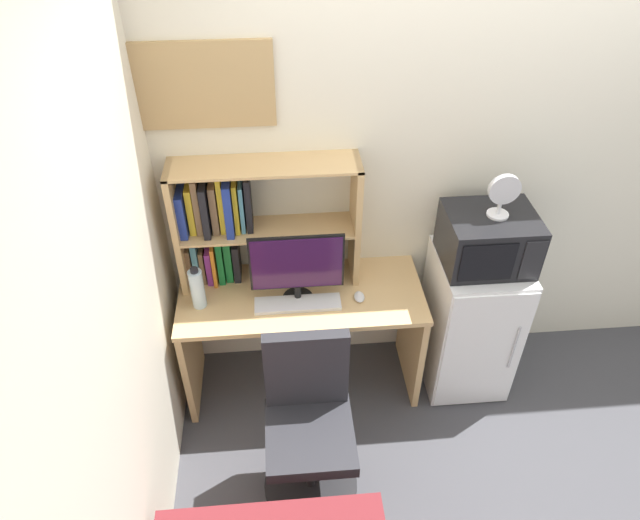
{
  "coord_description": "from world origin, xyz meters",
  "views": [
    {
      "loc": [
        -0.98,
        -2.58,
        2.83
      ],
      "look_at": [
        -0.79,
        -0.31,
        0.98
      ],
      "focal_mm": 32.29,
      "sensor_mm": 36.0,
      "label": 1
    }
  ],
  "objects_px": {
    "wall_corkboard": "(197,86)",
    "microwave": "(488,239)",
    "desk_fan": "(503,194)",
    "desk_chair": "(309,430)",
    "keyboard": "(298,304)",
    "mini_fridge": "(469,321)",
    "computer_mouse": "(359,297)",
    "hutch_bookshelf": "(237,222)",
    "water_bottle": "(197,288)",
    "monitor": "(297,266)"
  },
  "relations": [
    {
      "from": "computer_mouse",
      "to": "desk_fan",
      "type": "xyz_separation_m",
      "value": [
        0.69,
        0.06,
        0.58
      ]
    },
    {
      "from": "desk_fan",
      "to": "desk_chair",
      "type": "bearing_deg",
      "value": -147.74
    },
    {
      "from": "water_bottle",
      "to": "desk_chair",
      "type": "relative_size",
      "value": 0.26
    },
    {
      "from": "keyboard",
      "to": "desk_chair",
      "type": "distance_m",
      "value": 0.65
    },
    {
      "from": "wall_corkboard",
      "to": "water_bottle",
      "type": "bearing_deg",
      "value": -108.02
    },
    {
      "from": "computer_mouse",
      "to": "keyboard",
      "type": "bearing_deg",
      "value": -176.26
    },
    {
      "from": "hutch_bookshelf",
      "to": "mini_fridge",
      "type": "relative_size",
      "value": 1.06
    },
    {
      "from": "keyboard",
      "to": "water_bottle",
      "type": "height_order",
      "value": "water_bottle"
    },
    {
      "from": "water_bottle",
      "to": "microwave",
      "type": "distance_m",
      "value": 1.53
    },
    {
      "from": "hutch_bookshelf",
      "to": "computer_mouse",
      "type": "xyz_separation_m",
      "value": [
        0.62,
        -0.24,
        -0.36
      ]
    },
    {
      "from": "water_bottle",
      "to": "microwave",
      "type": "bearing_deg",
      "value": 1.39
    },
    {
      "from": "wall_corkboard",
      "to": "microwave",
      "type": "bearing_deg",
      "value": -10.92
    },
    {
      "from": "water_bottle",
      "to": "mini_fridge",
      "type": "distance_m",
      "value": 1.57
    },
    {
      "from": "desk_chair",
      "to": "microwave",
      "type": "bearing_deg",
      "value": 33.02
    },
    {
      "from": "mini_fridge",
      "to": "desk_chair",
      "type": "xyz_separation_m",
      "value": [
        -0.98,
        -0.64,
        -0.03
      ]
    },
    {
      "from": "desk_fan",
      "to": "mini_fridge",
      "type": "bearing_deg",
      "value": 172.95
    },
    {
      "from": "hutch_bookshelf",
      "to": "water_bottle",
      "type": "bearing_deg",
      "value": -135.64
    },
    {
      "from": "hutch_bookshelf",
      "to": "monitor",
      "type": "xyz_separation_m",
      "value": [
        0.3,
        -0.21,
        -0.14
      ]
    },
    {
      "from": "monitor",
      "to": "keyboard",
      "type": "height_order",
      "value": "monitor"
    },
    {
      "from": "monitor",
      "to": "computer_mouse",
      "type": "relative_size",
      "value": 5.74
    },
    {
      "from": "keyboard",
      "to": "desk_fan",
      "type": "bearing_deg",
      "value": 4.31
    },
    {
      "from": "monitor",
      "to": "desk_chair",
      "type": "height_order",
      "value": "monitor"
    },
    {
      "from": "keyboard",
      "to": "microwave",
      "type": "bearing_deg",
      "value": 4.72
    },
    {
      "from": "microwave",
      "to": "desk_fan",
      "type": "distance_m",
      "value": 0.28
    },
    {
      "from": "desk_chair",
      "to": "wall_corkboard",
      "type": "distance_m",
      "value": 1.71
    },
    {
      "from": "mini_fridge",
      "to": "microwave",
      "type": "distance_m",
      "value": 0.6
    },
    {
      "from": "mini_fridge",
      "to": "desk_fan",
      "type": "xyz_separation_m",
      "value": [
        0.02,
        -0.0,
        0.87
      ]
    },
    {
      "from": "desk_chair",
      "to": "water_bottle",
      "type": "bearing_deg",
      "value": 131.41
    },
    {
      "from": "desk_fan",
      "to": "desk_chair",
      "type": "height_order",
      "value": "desk_fan"
    },
    {
      "from": "computer_mouse",
      "to": "mini_fridge",
      "type": "relative_size",
      "value": 0.09
    },
    {
      "from": "mini_fridge",
      "to": "microwave",
      "type": "xyz_separation_m",
      "value": [
        0.0,
        0.0,
        0.6
      ]
    },
    {
      "from": "microwave",
      "to": "wall_corkboard",
      "type": "height_order",
      "value": "wall_corkboard"
    },
    {
      "from": "hutch_bookshelf",
      "to": "computer_mouse",
      "type": "height_order",
      "value": "hutch_bookshelf"
    },
    {
      "from": "monitor",
      "to": "computer_mouse",
      "type": "distance_m",
      "value": 0.39
    },
    {
      "from": "desk_chair",
      "to": "keyboard",
      "type": "bearing_deg",
      "value": 91.7
    },
    {
      "from": "monitor",
      "to": "desk_chair",
      "type": "distance_m",
      "value": 0.82
    },
    {
      "from": "hutch_bookshelf",
      "to": "computer_mouse",
      "type": "distance_m",
      "value": 0.76
    },
    {
      "from": "mini_fridge",
      "to": "desk_fan",
      "type": "distance_m",
      "value": 0.87
    },
    {
      "from": "water_bottle",
      "to": "wall_corkboard",
      "type": "height_order",
      "value": "wall_corkboard"
    },
    {
      "from": "hutch_bookshelf",
      "to": "desk_chair",
      "type": "bearing_deg",
      "value": -69.21
    },
    {
      "from": "water_bottle",
      "to": "desk_fan",
      "type": "height_order",
      "value": "desk_fan"
    },
    {
      "from": "computer_mouse",
      "to": "water_bottle",
      "type": "bearing_deg",
      "value": 178.37
    },
    {
      "from": "hutch_bookshelf",
      "to": "monitor",
      "type": "bearing_deg",
      "value": -35.46
    },
    {
      "from": "water_bottle",
      "to": "desk_fan",
      "type": "relative_size",
      "value": 1.05
    },
    {
      "from": "desk_chair",
      "to": "wall_corkboard",
      "type": "relative_size",
      "value": 1.34
    },
    {
      "from": "monitor",
      "to": "water_bottle",
      "type": "height_order",
      "value": "monitor"
    },
    {
      "from": "monitor",
      "to": "wall_corkboard",
      "type": "distance_m",
      "value": 0.99
    },
    {
      "from": "keyboard",
      "to": "mini_fridge",
      "type": "distance_m",
      "value": 1.04
    },
    {
      "from": "desk_fan",
      "to": "keyboard",
      "type": "bearing_deg",
      "value": -175.69
    },
    {
      "from": "computer_mouse",
      "to": "microwave",
      "type": "distance_m",
      "value": 0.73
    }
  ]
}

